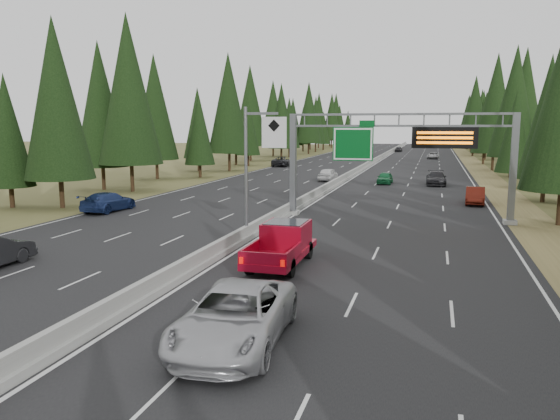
{
  "coord_description": "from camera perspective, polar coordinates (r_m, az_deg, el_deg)",
  "views": [
    {
      "loc": [
        10.89,
        -5.94,
        6.97
      ],
      "look_at": [
        3.54,
        20.0,
        2.8
      ],
      "focal_mm": 35.0,
      "sensor_mm": 36.0,
      "label": 1
    }
  ],
  "objects": [
    {
      "name": "car_ahead_green",
      "position": [
        66.67,
        10.91,
        3.32
      ],
      "size": [
        1.76,
        4.19,
        1.41
      ],
      "primitive_type": "imported",
      "rotation": [
        0.0,
        0.0,
        -0.02
      ],
      "color": "#166233",
      "rests_on": "road"
    },
    {
      "name": "median_barrier",
      "position": [
        86.88,
        8.6,
        4.37
      ],
      "size": [
        0.7,
        260.0,
        0.85
      ],
      "color": "gray",
      "rests_on": "road"
    },
    {
      "name": "sign_gantry",
      "position": [
        40.91,
        13.11,
        6.19
      ],
      "size": [
        16.75,
        0.98,
        7.8
      ],
      "color": "slate",
      "rests_on": "road"
    },
    {
      "name": "road",
      "position": [
        86.91,
        8.59,
        4.13
      ],
      "size": [
        32.0,
        260.0,
        0.08
      ],
      "primitive_type": "cube",
      "color": "black",
      "rests_on": "ground"
    },
    {
      "name": "shoulder_right",
      "position": [
        86.5,
        20.39,
        3.65
      ],
      "size": [
        3.6,
        260.0,
        0.06
      ],
      "primitive_type": "cube",
      "color": "olive",
      "rests_on": "ground"
    },
    {
      "name": "red_pickup",
      "position": [
        27.5,
        0.39,
        -3.27
      ],
      "size": [
        2.26,
        6.32,
        2.06
      ],
      "color": "black",
      "rests_on": "road"
    },
    {
      "name": "car_ahead_dkgrey",
      "position": [
        66.69,
        16.0,
        3.21
      ],
      "size": [
        2.35,
        5.52,
        1.59
      ],
      "primitive_type": "imported",
      "rotation": [
        0.0,
        0.0,
        0.02
      ],
      "color": "black",
      "rests_on": "road"
    },
    {
      "name": "car_onc_far",
      "position": [
        94.1,
        0.25,
        5.1
      ],
      "size": [
        2.9,
        5.98,
        1.64
      ],
      "primitive_type": "imported",
      "rotation": [
        0.0,
        0.0,
        3.17
      ],
      "color": "black",
      "rests_on": "road"
    },
    {
      "name": "car_ahead_far",
      "position": [
        149.95,
        12.29,
        6.23
      ],
      "size": [
        1.98,
        4.18,
        1.38
      ],
      "primitive_type": "imported",
      "rotation": [
        0.0,
        0.0,
        -0.09
      ],
      "color": "black",
      "rests_on": "road"
    },
    {
      "name": "silver_minivan",
      "position": [
        17.68,
        -4.72,
        -10.99
      ],
      "size": [
        3.44,
        6.74,
        1.82
      ],
      "primitive_type": "imported",
      "rotation": [
        0.0,
        0.0,
        0.06
      ],
      "color": "#ACACB1",
      "rests_on": "road"
    },
    {
      "name": "car_onc_white",
      "position": [
        69.4,
        5.04,
        3.73
      ],
      "size": [
        2.07,
        4.79,
        1.61
      ],
      "primitive_type": "imported",
      "rotation": [
        0.0,
        0.0,
        3.1
      ],
      "color": "silver",
      "rests_on": "road"
    },
    {
      "name": "car_ahead_white",
      "position": [
        120.04,
        15.73,
        5.51
      ],
      "size": [
        2.53,
        5.11,
        1.39
      ],
      "primitive_type": "imported",
      "rotation": [
        0.0,
        0.0,
        -0.04
      ],
      "color": "#B2B2B2",
      "rests_on": "road"
    },
    {
      "name": "car_onc_blue",
      "position": [
        46.44,
        -17.5,
        0.84
      ],
      "size": [
        2.49,
        5.54,
        1.58
      ],
      "primitive_type": "imported",
      "rotation": [
        0.0,
        0.0,
        3.09
      ],
      "color": "navy",
      "rests_on": "road"
    },
    {
      "name": "hov_sign_pole",
      "position": [
        32.66,
        -2.63,
        4.85
      ],
      "size": [
        2.8,
        0.5,
        8.0
      ],
      "color": "slate",
      "rests_on": "road"
    },
    {
      "name": "shoulder_left",
      "position": [
        90.87,
        -2.64,
        4.41
      ],
      "size": [
        3.6,
        260.0,
        0.06
      ],
      "primitive_type": "cube",
      "color": "brown",
      "rests_on": "ground"
    },
    {
      "name": "tree_row_left",
      "position": [
        83.86,
        -7.48,
        10.31
      ],
      "size": [
        12.05,
        245.4,
        18.84
      ],
      "color": "black",
      "rests_on": "ground"
    },
    {
      "name": "tree_row_right",
      "position": [
        81.32,
        24.05,
        9.97
      ],
      "size": [
        12.18,
        243.56,
        18.9
      ],
      "color": "black",
      "rests_on": "ground"
    },
    {
      "name": "car_ahead_dkred",
      "position": [
        51.44,
        19.73,
        1.42
      ],
      "size": [
        1.89,
        4.65,
        1.5
      ],
      "primitive_type": "imported",
      "rotation": [
        0.0,
        0.0,
        -0.07
      ],
      "color": "#64190E",
      "rests_on": "road"
    }
  ]
}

